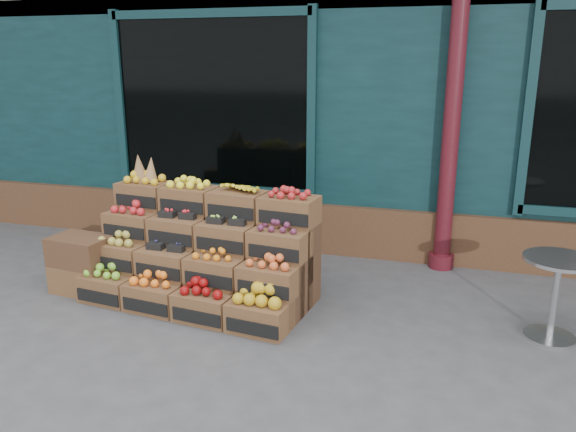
# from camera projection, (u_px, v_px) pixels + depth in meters

# --- Properties ---
(ground) EXTENTS (60.00, 60.00, 0.00)m
(ground) POSITION_uv_depth(u_px,v_px,m) (287.00, 335.00, 4.79)
(ground) COLOR #3F3F42
(ground) RESTS_ON ground
(shop_facade) EXTENTS (12.00, 6.24, 4.80)m
(shop_facade) POSITION_uv_depth(u_px,v_px,m) (380.00, 51.00, 8.86)
(shop_facade) COLOR #0C272A
(shop_facade) RESTS_ON ground
(crate_display) EXTENTS (2.24, 1.27, 1.34)m
(crate_display) POSITION_uv_depth(u_px,v_px,m) (203.00, 257.00, 5.46)
(crate_display) COLOR brown
(crate_display) RESTS_ON ground
(spare_crates) EXTENTS (0.61, 0.45, 0.57)m
(spare_crates) POSITION_uv_depth(u_px,v_px,m) (82.00, 264.00, 5.62)
(spare_crates) COLOR brown
(spare_crates) RESTS_ON ground
(bistro_table) EXTENTS (0.57, 0.57, 0.72)m
(bistro_table) POSITION_uv_depth(u_px,v_px,m) (556.00, 289.00, 4.61)
(bistro_table) COLOR silver
(bistro_table) RESTS_ON ground
(shopkeeper) EXTENTS (0.76, 0.55, 1.91)m
(shopkeeper) POSITION_uv_depth(u_px,v_px,m) (223.00, 162.00, 7.41)
(shopkeeper) COLOR #154C18
(shopkeeper) RESTS_ON ground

